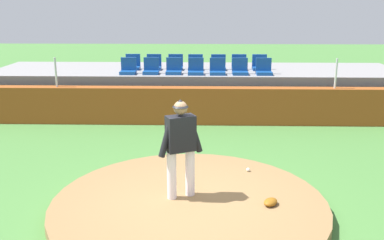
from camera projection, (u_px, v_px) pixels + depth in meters
The scene contains 23 objects.
ground_plane at pixel (189, 211), 7.41m from camera, with size 60.00×60.00×0.00m, color #467C38.
pitchers_mound at pixel (189, 206), 7.38m from camera, with size 4.71×4.71×0.19m, color olive.
pitcher at pixel (181, 142), 7.25m from camera, with size 0.77×0.44×1.74m.
baseball at pixel (248, 170), 8.61m from camera, with size 0.07×0.07×0.07m, color white.
fielding_glove at pixel (271, 202), 7.18m from camera, with size 0.30×0.20×0.11m, color #8F5413.
brick_barrier at pixel (195, 106), 12.54m from camera, with size 15.35×0.40×1.08m, color #96481C.
fence_post_left at pixel (56, 72), 12.39m from camera, with size 0.06×0.06×0.85m, color silver.
fence_post_right at pixel (336, 73), 12.19m from camera, with size 0.06×0.06×0.85m, color silver.
bleacher_platform at pixel (196, 88), 14.66m from camera, with size 13.44×3.21×1.28m, color gray.
stadium_chair_0 at pixel (128, 69), 13.46m from camera, with size 0.48×0.44×0.50m.
stadium_chair_1 at pixel (151, 69), 13.47m from camera, with size 0.48×0.44×0.50m.
stadium_chair_2 at pixel (174, 69), 13.45m from camera, with size 0.48×0.44×0.50m.
stadium_chair_3 at pixel (196, 69), 13.38m from camera, with size 0.48×0.44×0.50m.
stadium_chair_4 at pixel (217, 69), 13.37m from camera, with size 0.48×0.44×0.50m.
stadium_chair_5 at pixel (240, 69), 13.36m from camera, with size 0.48×0.44×0.50m.
stadium_chair_6 at pixel (264, 69), 13.34m from camera, with size 0.48×0.44×0.50m.
stadium_chair_7 at pixel (133, 65), 14.35m from camera, with size 0.48×0.44×0.50m.
stadium_chair_8 at pixel (154, 65), 14.31m from camera, with size 0.48×0.44×0.50m.
stadium_chair_9 at pixel (176, 65), 14.30m from camera, with size 0.48×0.44×0.50m.
stadium_chair_10 at pixel (195, 65), 14.25m from camera, with size 0.48×0.44×0.50m.
stadium_chair_11 at pixel (218, 65), 14.24m from camera, with size 0.48×0.44×0.50m.
stadium_chair_12 at pixel (239, 65), 14.26m from camera, with size 0.48×0.44×0.50m.
stadium_chair_13 at pixel (260, 65), 14.23m from camera, with size 0.48×0.44×0.50m.
Camera 1 is at (0.22, -6.72, 3.48)m, focal length 40.28 mm.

